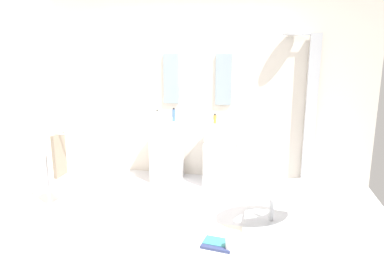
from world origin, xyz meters
The scene contains 16 objects.
ground_plane centered at (0.00, 0.00, -0.02)m, with size 4.80×3.60×0.04m, color silver.
rear_partition centered at (0.00, 1.65, 1.30)m, with size 4.80×0.10×2.60m, color beige.
pedestal_sink_left centered at (-0.38, 1.31, 0.46)m, with size 0.45×0.45×0.98m.
pedestal_sink_right centered at (0.38, 1.31, 0.46)m, with size 0.45×0.45×0.98m.
vanity_mirror_left centered at (-0.38, 1.58, 1.43)m, with size 0.22×0.03×0.71m, color #8C9EA8.
vanity_mirror_right centered at (0.38, 1.58, 1.43)m, with size 0.22×0.03×0.71m, color #8C9EA8.
shower_column centered at (1.55, 1.53, 1.08)m, with size 0.49×0.24×2.05m.
lounge_chair centered at (1.07, 0.23, 0.35)m, with size 1.03×1.04×0.65m.
towel_rack centered at (-1.35, 0.15, 0.63)m, with size 0.37×0.22×0.95m.
area_rug centered at (0.50, -0.31, 0.01)m, with size 1.01×0.86×0.01m, color white.
magazine_navy centered at (0.58, -0.30, 0.02)m, with size 0.28×0.21×0.03m, color navy.
magazine_teal centered at (0.57, -0.27, 0.03)m, with size 0.24×0.16×0.03m, color teal.
coffee_mug centered at (0.70, -0.36, 0.06)m, with size 0.08×0.08×0.11m, color white.
soap_bottle_blue centered at (-0.25, 1.25, 0.97)m, with size 0.05×0.05×0.18m.
soap_bottle_amber centered at (0.32, 1.21, 0.94)m, with size 0.04×0.04×0.13m.
soap_bottle_clear centered at (-0.52, 1.35, 0.94)m, with size 0.04×0.04×0.13m.
Camera 1 is at (0.95, -3.18, 1.78)m, focal length 31.77 mm.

